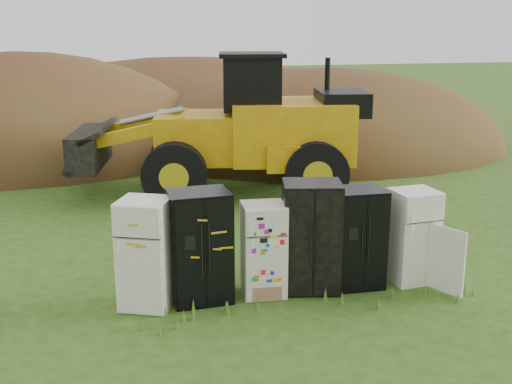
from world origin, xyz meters
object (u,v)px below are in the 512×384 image
fridge_open_door (412,236)px  wheel_loader (216,125)px  fridge_dark_mid (311,237)px  fridge_sticker (264,250)px  fridge_black_right (357,238)px  fridge_leftmost (146,253)px  fridge_black_side (200,246)px

fridge_open_door → wheel_loader: size_ratio=0.22×
fridge_dark_mid → fridge_open_door: fridge_dark_mid is taller
fridge_sticker → fridge_black_right: 1.73m
fridge_leftmost → wheel_loader: (2.39, 6.99, 1.00)m
fridge_black_right → wheel_loader: (-1.35, 6.97, 1.03)m
fridge_dark_mid → fridge_black_right: 0.86m
fridge_leftmost → fridge_black_side: 0.91m
fridge_sticker → fridge_dark_mid: fridge_dark_mid is taller
wheel_loader → fridge_leftmost: bearing=-99.1°
fridge_sticker → fridge_open_door: fridge_open_door is taller
fridge_black_side → fridge_open_door: size_ratio=1.12×
fridge_leftmost → fridge_black_right: fridge_leftmost is taller
fridge_black_side → fridge_black_right: (2.83, -0.01, -0.06)m
fridge_sticker → fridge_dark_mid: (0.88, 0.04, 0.16)m
fridge_black_side → fridge_black_right: size_ratio=1.07×
fridge_black_side → fridge_sticker: size_ratio=1.17×
fridge_black_right → fridge_dark_mid: bearing=179.9°
fridge_black_right → fridge_open_door: bearing=-0.7°
fridge_sticker → wheel_loader: wheel_loader is taller
fridge_black_right → fridge_open_door: fridge_black_right is taller
fridge_dark_mid → wheel_loader: (-0.50, 6.95, 0.95)m
fridge_dark_mid → fridge_open_door: (1.92, -0.06, -0.12)m
fridge_black_side → fridge_open_door: bearing=-4.5°
fridge_black_side → fridge_black_right: 2.83m
fridge_black_right → wheel_loader: bearing=102.2°
fridge_black_side → fridge_open_door: 3.90m
fridge_leftmost → fridge_open_door: fridge_leftmost is taller
fridge_leftmost → fridge_black_side: size_ratio=0.96×
fridge_black_side → fridge_dark_mid: bearing=-3.5°
fridge_dark_mid → fridge_sticker: bearing=-165.5°
fridge_dark_mid → wheel_loader: bearing=106.0°
fridge_sticker → fridge_black_right: bearing=4.1°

